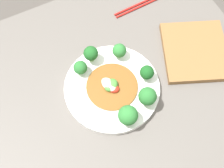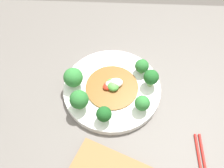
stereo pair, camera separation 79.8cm
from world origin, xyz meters
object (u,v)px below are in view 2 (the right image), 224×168
object	(u,v)px
plate	(112,90)
broccoli_east	(151,77)
broccoli_south	(104,114)
broccoli_southeast	(142,103)
stirfry_center	(112,86)
broccoli_southwest	(79,100)
broccoli_west	(73,78)
broccoli_northeast	(142,66)

from	to	relation	value
plate	broccoli_east	bearing A→B (deg)	8.07
plate	broccoli_east	world-z (taller)	broccoli_east
plate	broccoli_south	bearing A→B (deg)	-99.01
plate	broccoli_southeast	size ratio (longest dim) A/B	5.45
broccoli_east	broccoli_south	world-z (taller)	broccoli_east
plate	broccoli_east	xyz separation A→B (m)	(0.11, 0.02, 0.05)
plate	stirfry_center	world-z (taller)	stirfry_center
plate	stirfry_center	bearing A→B (deg)	70.96
broccoli_south	broccoli_southwest	bearing A→B (deg)	151.51
broccoli_east	broccoli_west	world-z (taller)	broccoli_west
broccoli_northeast	stirfry_center	xyz separation A→B (m)	(-0.09, -0.06, -0.02)
broccoli_southwest	broccoli_southeast	bearing A→B (deg)	0.30
plate	broccoli_southwest	xyz separation A→B (m)	(-0.09, -0.07, 0.05)
plate	broccoli_south	world-z (taller)	broccoli_south
broccoli_west	stirfry_center	size ratio (longest dim) A/B	0.42
broccoli_southeast	broccoli_southwest	bearing A→B (deg)	-179.70
broccoli_south	broccoli_southwest	world-z (taller)	broccoli_southwest
broccoli_southwest	broccoli_northeast	world-z (taller)	broccoli_southwest
broccoli_southeast	stirfry_center	world-z (taller)	broccoli_southeast
broccoli_south	broccoli_northeast	bearing A→B (deg)	58.53
broccoli_southeast	broccoli_southwest	xyz separation A→B (m)	(-0.18, -0.00, 0.01)
broccoli_west	broccoli_southwest	bearing A→B (deg)	-71.65
broccoli_west	broccoli_southeast	size ratio (longest dim) A/B	1.24
broccoli_east	broccoli_northeast	world-z (taller)	broccoli_east
broccoli_east	broccoli_southwest	bearing A→B (deg)	-156.98
broccoli_east	broccoli_northeast	size ratio (longest dim) A/B	1.23
broccoli_southeast	broccoli_southwest	distance (m)	0.18
broccoli_west	broccoli_southwest	distance (m)	0.08
broccoli_east	broccoli_southeast	size ratio (longest dim) A/B	1.16
broccoli_south	plate	bearing A→B (deg)	80.99
broccoli_south	broccoli_northeast	world-z (taller)	broccoli_south
plate	broccoli_south	xyz separation A→B (m)	(-0.02, -0.11, 0.04)
plate	stirfry_center	xyz separation A→B (m)	(0.00, 0.00, 0.02)
broccoli_northeast	stirfry_center	bearing A→B (deg)	-144.93
broccoli_east	broccoli_southeast	world-z (taller)	broccoli_east
broccoli_southeast	broccoli_northeast	bearing A→B (deg)	89.76
stirfry_center	broccoli_southwest	bearing A→B (deg)	-141.12
plate	broccoli_southeast	bearing A→B (deg)	-38.19
broccoli_west	broccoli_southeast	world-z (taller)	broccoli_west
plate	broccoli_southeast	world-z (taller)	broccoli_southeast
broccoli_southwest	broccoli_northeast	distance (m)	0.22
plate	broccoli_northeast	distance (m)	0.12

